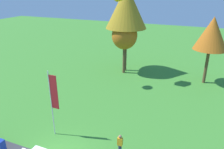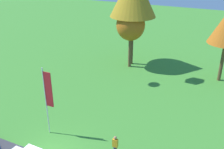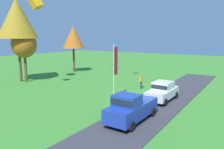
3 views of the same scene
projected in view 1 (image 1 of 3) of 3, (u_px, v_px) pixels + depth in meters
The scene contains 5 objects.
person_on_lawn at pixel (120, 145), 15.22m from camera, with size 0.36×0.24×1.71m.
tree_center_back at pixel (126, 7), 27.94m from camera, with size 5.38×5.38×11.35m.
tree_far_left at pixel (125, 36), 28.38m from camera, with size 3.32×3.32×7.02m.
tree_lone_near at pixel (212, 34), 24.91m from camera, with size 3.82×3.82×8.06m.
flag_banner at pixel (53, 96), 16.38m from camera, with size 0.71×0.08×5.49m.
Camera 1 is at (8.16, -9.44, 11.18)m, focal length 35.00 mm.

